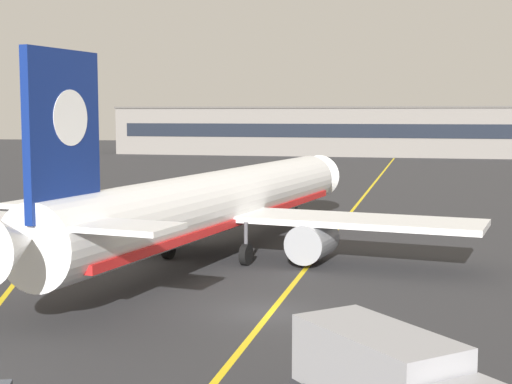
# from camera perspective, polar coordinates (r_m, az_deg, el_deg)

# --- Properties ---
(ground_plane) EXTENTS (400.00, 400.00, 0.00)m
(ground_plane) POSITION_cam_1_polar(r_m,az_deg,el_deg) (34.51, 0.81, -9.09)
(ground_plane) COLOR #2D2D30
(taxiway_centreline) EXTENTS (1.29, 180.00, 0.01)m
(taxiway_centreline) POSITION_cam_1_polar(r_m,az_deg,el_deg) (63.59, 6.66, -2.17)
(taxiway_centreline) COLOR yellow
(taxiway_centreline) RESTS_ON ground
(taxiway_lead_in_stripe) EXTENTS (22.16, 55.98, 0.01)m
(taxiway_lead_in_stripe) POSITION_cam_1_polar(r_m,az_deg,el_deg) (41.50, -17.93, -6.80)
(taxiway_lead_in_stripe) COLOR yellow
(taxiway_lead_in_stripe) RESTS_ON ground
(airliner_foreground) EXTENTS (32.36, 41.40, 11.65)m
(airliner_foreground) POSITION_cam_1_polar(r_m,az_deg,el_deg) (47.09, -2.80, -0.86)
(airliner_foreground) COLOR white
(airliner_foreground) RESTS_ON ground
(terminal_building) EXTENTS (133.50, 12.40, 10.36)m
(terminal_building) POSITION_cam_1_polar(r_m,az_deg,el_deg) (160.36, 12.79, 4.48)
(terminal_building) COLOR slate
(terminal_building) RESTS_ON ground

